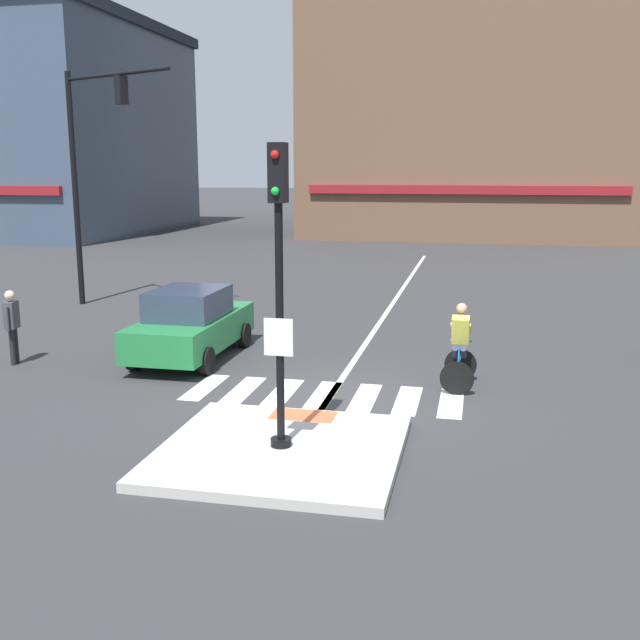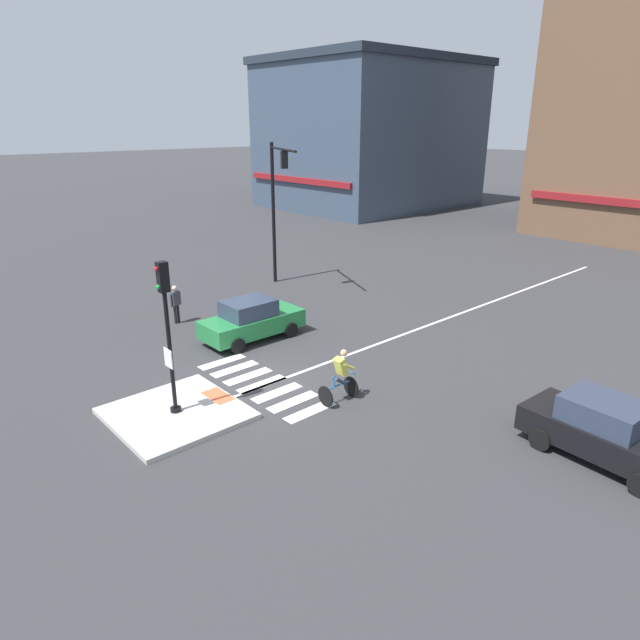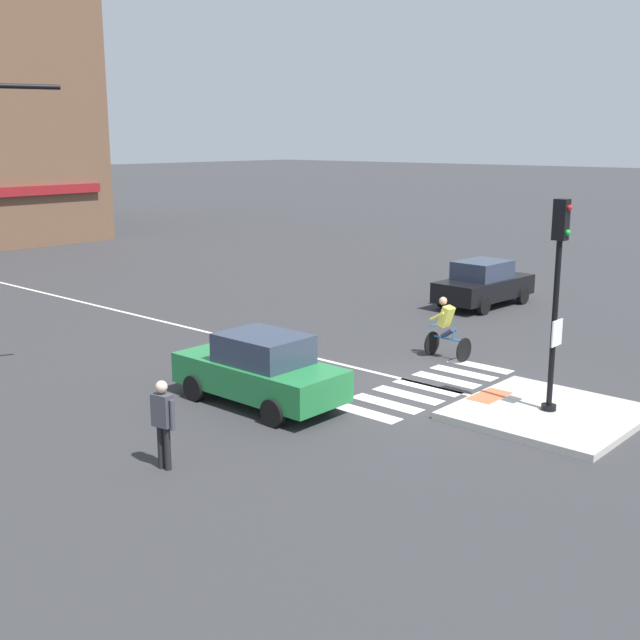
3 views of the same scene
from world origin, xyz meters
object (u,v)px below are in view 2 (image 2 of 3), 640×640
object	(u,v)px
car_green_westbound_near	(251,320)
pedestrian_at_curb_left	(176,301)
traffic_light_mast	(277,196)
cyclist	(340,375)
car_black_cross_right	(605,431)
signal_pole	(167,325)

from	to	relation	value
car_green_westbound_near	pedestrian_at_curb_left	xyz separation A→B (m)	(-3.69, -1.31, 0.17)
traffic_light_mast	cyclist	xyz separation A→B (m)	(11.50, -6.50, -3.78)
car_black_cross_right	traffic_light_mast	bearing A→B (deg)	168.60
signal_pole	pedestrian_at_curb_left	xyz separation A→B (m)	(-7.24, 3.93, -1.89)
signal_pole	car_green_westbound_near	distance (m)	6.65
traffic_light_mast	cyclist	world-z (taller)	traffic_light_mast
cyclist	pedestrian_at_curb_left	size ratio (longest dim) A/B	1.01
signal_pole	car_black_cross_right	bearing A→B (deg)	37.34
pedestrian_at_curb_left	signal_pole	bearing A→B (deg)	-28.47
car_black_cross_right	car_green_westbound_near	distance (m)	12.98
car_black_cross_right	cyclist	world-z (taller)	cyclist
traffic_light_mast	car_green_westbound_near	size ratio (longest dim) A/B	1.76
traffic_light_mast	car_green_westbound_near	xyz separation A→B (m)	(5.41, -5.54, -3.84)
traffic_light_mast	car_black_cross_right	bearing A→B (deg)	-11.40
signal_pole	car_black_cross_right	xyz separation A→B (m)	(9.30, 7.09, -2.06)
signal_pole	cyclist	distance (m)	5.35
car_black_cross_right	pedestrian_at_curb_left	size ratio (longest dim) A/B	2.50
signal_pole	cyclist	xyz separation A→B (m)	(2.53, 4.27, -2.00)
cyclist	signal_pole	bearing A→B (deg)	-120.67
car_black_cross_right	cyclist	xyz separation A→B (m)	(-6.76, -2.82, 0.06)
signal_pole	cyclist	size ratio (longest dim) A/B	2.68
signal_pole	traffic_light_mast	world-z (taller)	traffic_light_mast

